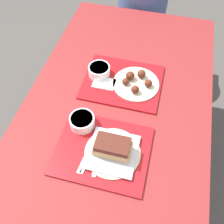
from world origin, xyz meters
TOP-DOWN VIEW (x-y plane):
  - ground_plane at (0.00, 0.00)m, footprint 12.00×12.00m
  - picnic_table at (0.00, 0.00)m, footprint 0.91×1.87m
  - picnic_bench_far at (0.00, 1.16)m, footprint 0.86×0.28m
  - tray_near at (-0.00, -0.15)m, footprint 0.40×0.33m
  - tray_far at (-0.01, 0.26)m, footprint 0.40×0.33m
  - bowl_coleslaw_near at (-0.12, -0.05)m, footprint 0.11×0.11m
  - brisket_sandwich_plate at (0.05, -0.15)m, footprint 0.24×0.24m
  - plastic_fork_near at (-0.04, -0.19)m, footprint 0.06×0.17m
  - plastic_knife_near at (-0.01, -0.19)m, footprint 0.04×0.17m
  - plastic_spoon_near at (-0.06, -0.19)m, footprint 0.03×0.17m
  - bowl_coleslaw_far at (-0.14, 0.28)m, footprint 0.11×0.11m
  - wings_plate_far at (0.07, 0.26)m, footprint 0.24×0.24m
  - napkin_far at (-0.09, 0.22)m, footprint 0.11×0.08m

SIDE VIEW (x-z plane):
  - ground_plane at x=0.00m, z-range 0.00..0.00m
  - picnic_bench_far at x=0.00m, z-range 0.16..0.61m
  - picnic_table at x=0.00m, z-range 0.29..1.03m
  - tray_near at x=0.00m, z-range 0.74..0.75m
  - tray_far at x=-0.01m, z-range 0.74..0.75m
  - plastic_fork_near at x=-0.04m, z-range 0.75..0.76m
  - plastic_knife_near at x=-0.01m, z-range 0.75..0.76m
  - plastic_spoon_near at x=-0.06m, z-range 0.75..0.76m
  - napkin_far at x=-0.09m, z-range 0.75..0.76m
  - wings_plate_far at x=0.07m, z-range 0.74..0.79m
  - bowl_coleslaw_near at x=-0.12m, z-range 0.75..0.81m
  - bowl_coleslaw_far at x=-0.14m, z-range 0.75..0.81m
  - brisket_sandwich_plate at x=0.05m, z-range 0.74..0.83m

